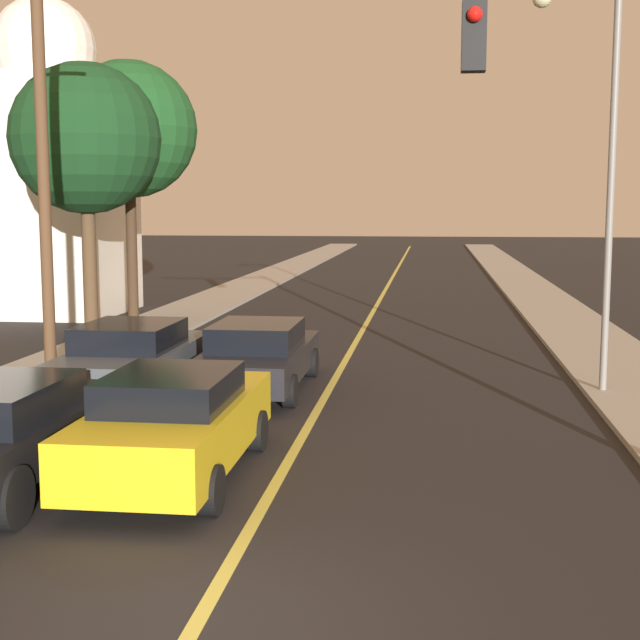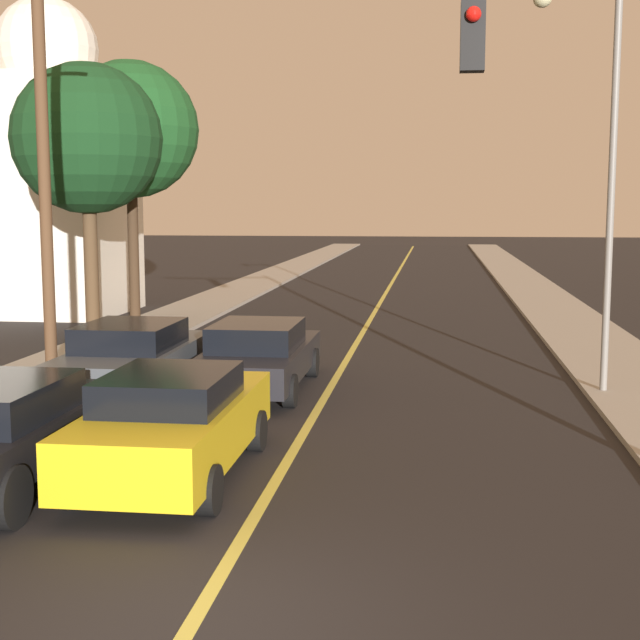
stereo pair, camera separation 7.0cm
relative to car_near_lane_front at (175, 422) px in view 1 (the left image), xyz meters
The scene contains 13 objects.
ground_plane 4.51m from the car_near_lane_front, 71.68° to the right, with size 200.00×200.00×0.00m, color black.
road_surface 31.82m from the car_near_lane_front, 87.48° to the left, with size 9.98×80.00×0.01m.
sidewalk_left 32.16m from the car_near_lane_front, 98.67° to the left, with size 2.50×80.00×0.12m.
sidewalk_right 32.69m from the car_near_lane_front, 76.49° to the left, with size 2.50×80.00×0.12m.
car_near_lane_front is the anchor object (origin of this frame).
car_near_lane_second 5.81m from the car_near_lane_front, 90.00° to the left, with size 1.97×4.80×1.38m.
car_outer_lane_second 5.19m from the car_near_lane_front, 115.02° to the left, with size 2.02×4.66×1.49m.
traffic_signal_mast 6.83m from the car_near_lane_front, ahead, with size 5.33×0.42×6.61m.
streetlamp_right 9.79m from the car_near_lane_front, 43.94° to the left, with size 1.63×0.36×7.58m.
utility_pole_left 7.85m from the car_near_lane_front, 127.39° to the left, with size 1.60×0.24×8.44m.
tree_left_near 13.88m from the car_near_lane_front, 116.30° to the left, with size 4.00×4.00×7.32m.
tree_left_far 15.40m from the car_near_lane_front, 111.11° to the left, with size 3.90×3.90×7.65m.
domed_building_left 20.42m from the car_near_lane_front, 118.29° to the left, with size 4.78×4.78×10.51m.
Camera 1 is at (2.02, -7.16, 3.67)m, focal length 50.00 mm.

